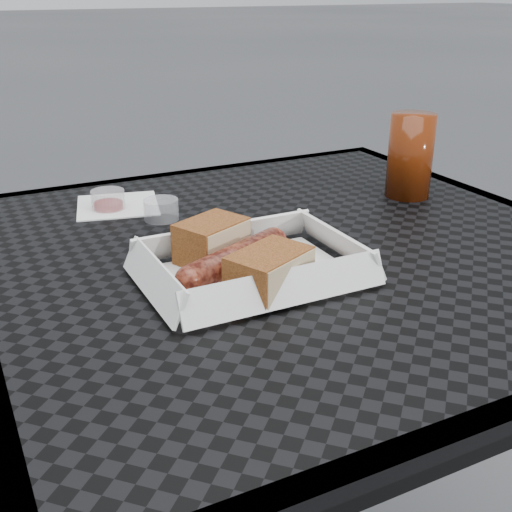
{
  "coord_description": "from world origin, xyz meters",
  "views": [
    {
      "loc": [
        -0.39,
        -0.68,
        1.06
      ],
      "look_at": [
        -0.09,
        -0.08,
        0.78
      ],
      "focal_mm": 45.0,
      "sensor_mm": 36.0,
      "label": 1
    }
  ],
  "objects_px": {
    "patio_table": "(289,295)",
    "food_tray": "(252,275)",
    "bratwurst": "(235,259)",
    "drink_glass": "(410,156)"
  },
  "relations": [
    {
      "from": "patio_table",
      "to": "food_tray",
      "type": "xyz_separation_m",
      "value": [
        -0.09,
        -0.07,
        0.08
      ]
    },
    {
      "from": "food_tray",
      "to": "drink_glass",
      "type": "relative_size",
      "value": 1.68
    },
    {
      "from": "patio_table",
      "to": "bratwurst",
      "type": "relative_size",
      "value": 4.75
    },
    {
      "from": "patio_table",
      "to": "drink_glass",
      "type": "xyz_separation_m",
      "value": [
        0.27,
        0.09,
        0.14
      ]
    },
    {
      "from": "food_tray",
      "to": "bratwurst",
      "type": "xyz_separation_m",
      "value": [
        -0.02,
        0.01,
        0.02
      ]
    },
    {
      "from": "bratwurst",
      "to": "food_tray",
      "type": "bearing_deg",
      "value": -35.22
    },
    {
      "from": "patio_table",
      "to": "food_tray",
      "type": "height_order",
      "value": "food_tray"
    },
    {
      "from": "bratwurst",
      "to": "drink_glass",
      "type": "height_order",
      "value": "drink_glass"
    },
    {
      "from": "patio_table",
      "to": "bratwurst",
      "type": "bearing_deg",
      "value": -151.6
    },
    {
      "from": "patio_table",
      "to": "bratwurst",
      "type": "height_order",
      "value": "bratwurst"
    }
  ]
}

